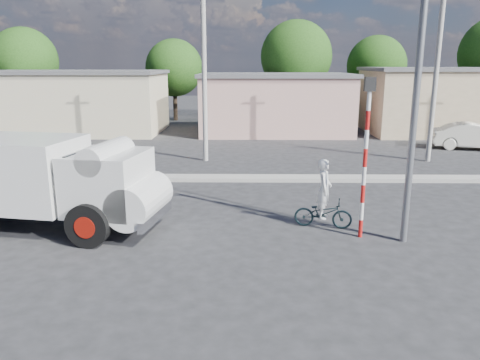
{
  "coord_description": "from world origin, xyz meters",
  "views": [
    {
      "loc": [
        0.02,
        -10.8,
        4.7
      ],
      "look_at": [
        -0.17,
        2.8,
        1.3
      ],
      "focal_mm": 35.0,
      "sensor_mm": 36.0,
      "label": 1
    }
  ],
  "objects_px": {
    "truck": "(51,180)",
    "traffic_pole": "(366,145)",
    "bicycle": "(323,213)",
    "streetlight": "(413,52)",
    "car_cream": "(474,136)",
    "cyclist": "(324,199)"
  },
  "relations": [
    {
      "from": "car_cream",
      "to": "traffic_pole",
      "type": "height_order",
      "value": "traffic_pole"
    },
    {
      "from": "streetlight",
      "to": "car_cream",
      "type": "bearing_deg",
      "value": 58.6
    },
    {
      "from": "cyclist",
      "to": "bicycle",
      "type": "bearing_deg",
      "value": 0.0
    },
    {
      "from": "traffic_pole",
      "to": "streetlight",
      "type": "height_order",
      "value": "streetlight"
    },
    {
      "from": "truck",
      "to": "bicycle",
      "type": "relative_size",
      "value": 4.01
    },
    {
      "from": "bicycle",
      "to": "car_cream",
      "type": "distance_m",
      "value": 16.8
    },
    {
      "from": "car_cream",
      "to": "cyclist",
      "type": "bearing_deg",
      "value": 154.71
    },
    {
      "from": "traffic_pole",
      "to": "streetlight",
      "type": "xyz_separation_m",
      "value": [
        0.94,
        -0.3,
        2.37
      ]
    },
    {
      "from": "streetlight",
      "to": "traffic_pole",
      "type": "bearing_deg",
      "value": 162.27
    },
    {
      "from": "car_cream",
      "to": "traffic_pole",
      "type": "xyz_separation_m",
      "value": [
        -9.59,
        -13.88,
        1.86
      ]
    },
    {
      "from": "truck",
      "to": "car_cream",
      "type": "distance_m",
      "value": 22.68
    },
    {
      "from": "car_cream",
      "to": "bicycle",
      "type": "bearing_deg",
      "value": 154.71
    },
    {
      "from": "bicycle",
      "to": "streetlight",
      "type": "xyz_separation_m",
      "value": [
        1.86,
        -1.08,
        4.52
      ]
    },
    {
      "from": "car_cream",
      "to": "streetlight",
      "type": "xyz_separation_m",
      "value": [
        -8.65,
        -14.18,
        4.23
      ]
    },
    {
      "from": "traffic_pole",
      "to": "truck",
      "type": "bearing_deg",
      "value": 176.3
    },
    {
      "from": "bicycle",
      "to": "cyclist",
      "type": "xyz_separation_m",
      "value": [
        0.0,
        0.0,
        0.43
      ]
    },
    {
      "from": "cyclist",
      "to": "car_cream",
      "type": "xyz_separation_m",
      "value": [
        10.52,
        13.1,
        -0.14
      ]
    },
    {
      "from": "car_cream",
      "to": "streetlight",
      "type": "height_order",
      "value": "streetlight"
    },
    {
      "from": "truck",
      "to": "traffic_pole",
      "type": "height_order",
      "value": "traffic_pole"
    },
    {
      "from": "truck",
      "to": "car_cream",
      "type": "height_order",
      "value": "truck"
    },
    {
      "from": "cyclist",
      "to": "car_cream",
      "type": "distance_m",
      "value": 16.8
    },
    {
      "from": "truck",
      "to": "traffic_pole",
      "type": "relative_size",
      "value": 1.54
    }
  ]
}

